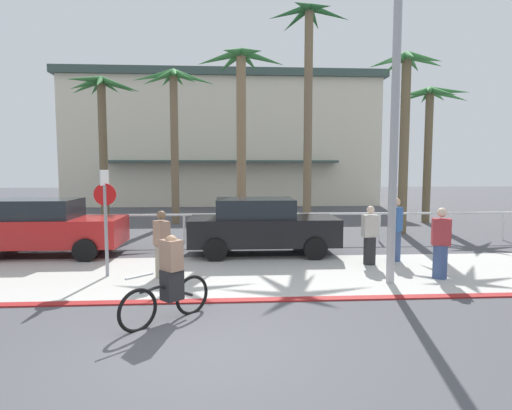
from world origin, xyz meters
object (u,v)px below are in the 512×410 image
at_px(palm_tree_1, 174,105).
at_px(palm_tree_5, 431,116).
at_px(stop_sign_bike_lane, 105,207).
at_px(palm_tree_3, 308,72).
at_px(cyclist_black_0, 170,280).
at_px(car_black_2, 261,226).
at_px(pedestrian_1, 162,247).
at_px(palm_tree_2, 241,101).
at_px(pedestrian_2, 395,232).
at_px(palm_tree_4, 406,99).
at_px(car_red_1, 44,227).
at_px(pedestrian_3, 370,238).
at_px(palm_tree_0, 102,109).
at_px(streetlight_curb, 400,89).
at_px(pedestrian_0, 441,246).

height_order(palm_tree_1, palm_tree_5, palm_tree_1).
bearing_deg(stop_sign_bike_lane, palm_tree_5, 36.55).
bearing_deg(palm_tree_3, cyclist_black_0, -111.76).
height_order(stop_sign_bike_lane, car_black_2, stop_sign_bike_lane).
bearing_deg(car_black_2, pedestrian_1, -134.85).
height_order(palm_tree_2, pedestrian_2, palm_tree_2).
bearing_deg(cyclist_black_0, palm_tree_4, 49.10).
bearing_deg(car_red_1, cyclist_black_0, -51.08).
bearing_deg(palm_tree_5, palm_tree_4, -130.07).
xyz_separation_m(car_black_2, pedestrian_3, (2.80, -1.54, -0.14)).
height_order(palm_tree_0, palm_tree_4, palm_tree_4).
bearing_deg(palm_tree_0, palm_tree_2, -26.60).
distance_m(palm_tree_1, palm_tree_5, 11.92).
bearing_deg(pedestrian_2, cyclist_black_0, -143.48).
relative_size(car_red_1, car_black_2, 1.00).
bearing_deg(palm_tree_2, cyclist_black_0, -99.33).
bearing_deg(palm_tree_0, palm_tree_4, -12.31).
bearing_deg(cyclist_black_0, streetlight_curb, 20.76).
bearing_deg(pedestrian_2, palm_tree_2, 131.56).
distance_m(palm_tree_1, car_red_1, 8.88).
relative_size(stop_sign_bike_lane, pedestrian_0, 1.52).
height_order(palm_tree_1, pedestrian_0, palm_tree_1).
distance_m(cyclist_black_0, pedestrian_3, 6.09).
relative_size(palm_tree_4, pedestrian_3, 4.45).
relative_size(pedestrian_0, pedestrian_1, 1.05).
distance_m(palm_tree_4, pedestrian_1, 11.52).
bearing_deg(palm_tree_4, pedestrian_2, -114.78).
height_order(streetlight_curb, palm_tree_3, palm_tree_3).
xyz_separation_m(palm_tree_5, pedestrian_1, (-10.95, -9.29, -4.26)).
distance_m(palm_tree_0, palm_tree_2, 6.68).
relative_size(streetlight_curb, cyclist_black_0, 5.00).
bearing_deg(pedestrian_3, palm_tree_0, 139.09).
xyz_separation_m(palm_tree_5, car_black_2, (-8.41, -6.74, -4.13)).
relative_size(cyclist_black_0, pedestrian_3, 0.94).
distance_m(palm_tree_5, pedestrian_2, 10.13).
xyz_separation_m(palm_tree_0, pedestrian_2, (10.13, -7.68, -4.33)).
height_order(palm_tree_5, pedestrian_2, palm_tree_5).
height_order(palm_tree_0, palm_tree_3, palm_tree_3).
height_order(cyclist_black_0, pedestrian_2, pedestrian_2).
relative_size(palm_tree_0, palm_tree_5, 1.04).
distance_m(stop_sign_bike_lane, pedestrian_3, 6.80).
bearing_deg(palm_tree_3, palm_tree_4, -26.98).
xyz_separation_m(palm_tree_1, pedestrian_3, (6.30, -8.73, -4.75)).
bearing_deg(car_red_1, stop_sign_bike_lane, -45.12).
height_order(palm_tree_3, car_red_1, palm_tree_3).
bearing_deg(pedestrian_0, palm_tree_2, 124.37).
distance_m(palm_tree_4, car_black_2, 8.31).
distance_m(palm_tree_3, car_black_2, 8.42).
xyz_separation_m(palm_tree_1, pedestrian_2, (7.14, -8.36, -4.65)).
height_order(streetlight_curb, cyclist_black_0, streetlight_curb).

